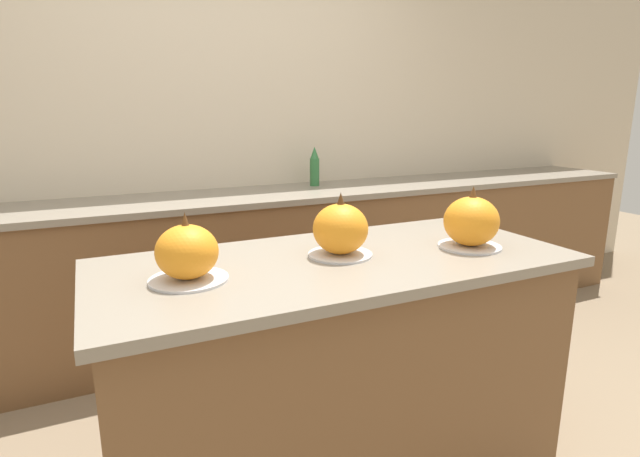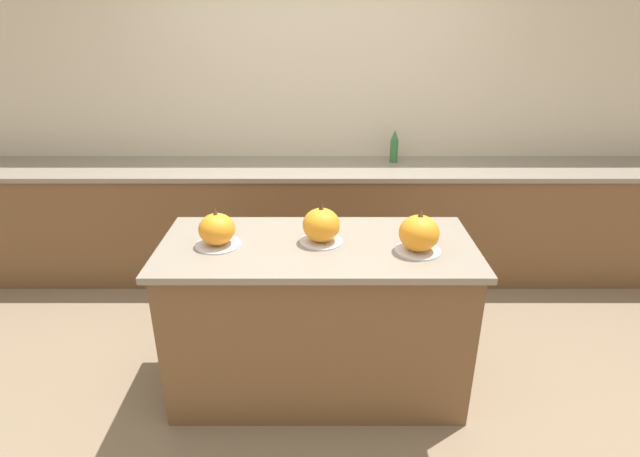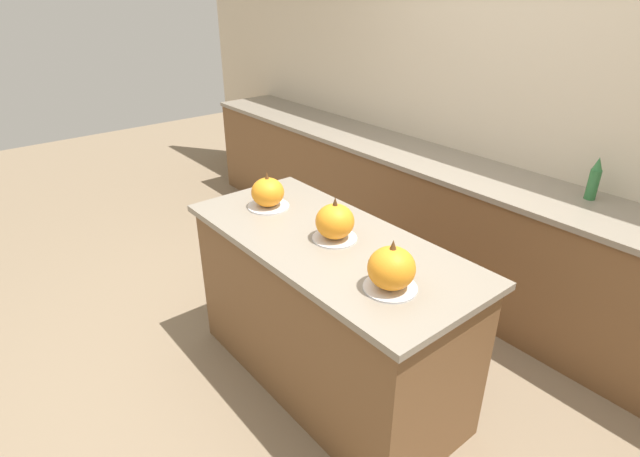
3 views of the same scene
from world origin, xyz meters
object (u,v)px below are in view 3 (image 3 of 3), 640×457
at_px(pumpkin_cake_left, 268,193).
at_px(pumpkin_cake_center, 335,222).
at_px(pumpkin_cake_right, 391,269).
at_px(bottle_tall, 594,179).

distance_m(pumpkin_cake_left, pumpkin_cake_center, 0.53).
xyz_separation_m(pumpkin_cake_left, pumpkin_cake_right, (1.01, -0.07, 0.01)).
height_order(pumpkin_cake_left, pumpkin_cake_center, pumpkin_cake_center).
distance_m(pumpkin_cake_left, bottle_tall, 1.87).
bearing_deg(bottle_tall, pumpkin_cake_center, -111.35).
relative_size(pumpkin_cake_right, bottle_tall, 0.90).
height_order(pumpkin_cake_left, bottle_tall, bottle_tall).
bearing_deg(pumpkin_cake_center, pumpkin_cake_right, -12.75).
bearing_deg(pumpkin_cake_left, bottle_tall, 53.78).
bearing_deg(pumpkin_cake_right, pumpkin_cake_center, 167.25).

